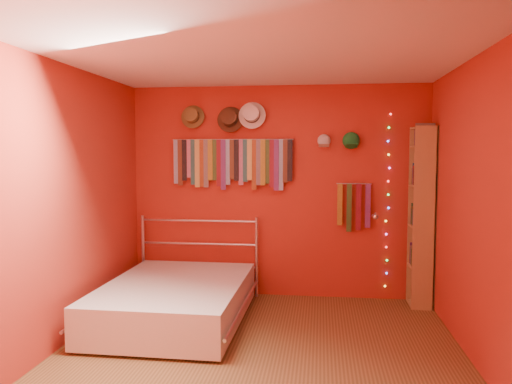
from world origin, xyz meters
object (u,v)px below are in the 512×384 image
at_px(tie_rack, 232,161).
at_px(reading_lamp, 375,216).
at_px(bed, 175,300).
at_px(bookshelf, 425,216).

height_order(tie_rack, reading_lamp, tie_rack).
bearing_deg(tie_rack, bed, -111.53).
distance_m(bookshelf, bed, 2.85).
xyz_separation_m(tie_rack, bed, (-0.41, -1.03, -1.39)).
bearing_deg(reading_lamp, bed, -156.89).
xyz_separation_m(reading_lamp, bookshelf, (0.54, -0.00, 0.02)).
height_order(bookshelf, bed, bookshelf).
height_order(reading_lamp, bed, reading_lamp).
distance_m(tie_rack, bookshelf, 2.27).
relative_size(reading_lamp, bed, 0.14).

